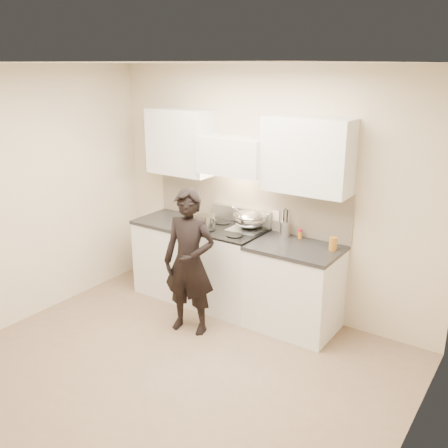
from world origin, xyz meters
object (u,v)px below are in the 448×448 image
object	(u,v)px
counter_right	(294,287)
wok	(250,219)
stove	(228,268)
person	(189,262)
utensil_crock	(285,228)

from	to	relation	value
counter_right	wok	bearing A→B (deg)	167.33
stove	wok	xyz separation A→B (m)	(0.19, 0.14, 0.59)
stove	person	world-z (taller)	person
wok	counter_right	bearing A→B (deg)	-12.67
wok	utensil_crock	world-z (taller)	wok
utensil_crock	person	xyz separation A→B (m)	(-0.63, -0.88, -0.25)
utensil_crock	person	bearing A→B (deg)	-125.53
counter_right	utensil_crock	xyz separation A→B (m)	(-0.24, 0.22, 0.55)
utensil_crock	stove	bearing A→B (deg)	-159.66
utensil_crock	wok	bearing A→B (deg)	-169.63
stove	wok	size ratio (longest dim) A/B	2.06
wok	utensil_crock	size ratio (longest dim) A/B	1.55
stove	wok	bearing A→B (deg)	37.63
counter_right	utensil_crock	world-z (taller)	utensil_crock
stove	wok	world-z (taller)	wok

